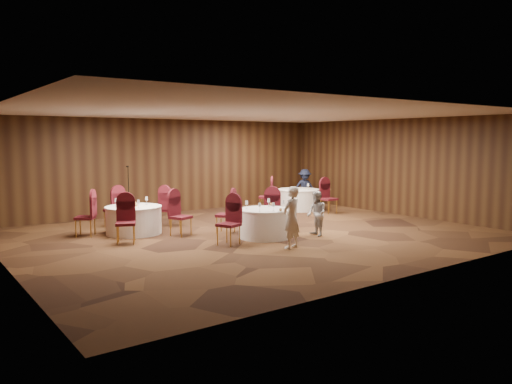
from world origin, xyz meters
TOP-DOWN VIEW (x-y plane):
  - ground at (0.00, 0.00)m, footprint 12.00×12.00m
  - room_shell at (0.00, 0.00)m, footprint 12.00×12.00m
  - table_main at (-0.04, -0.51)m, footprint 1.36×1.36m
  - table_left at (-2.56, 1.96)m, footprint 1.49×1.49m
  - table_right at (4.00, 2.86)m, footprint 1.52×1.52m
  - chairs_main at (-0.31, 0.05)m, footprint 2.89×2.01m
  - chairs_left at (-2.50, 1.97)m, footprint 3.13×3.03m
  - chairs_right at (3.59, 2.47)m, footprint 2.03×2.37m
  - tabletop_main at (0.12, -0.63)m, footprint 1.04×1.10m
  - tabletop_left at (-2.56, 1.96)m, footprint 0.88×0.77m
  - tabletop_right at (4.22, 2.58)m, footprint 0.08×0.08m
  - mic_stand at (-1.79, 4.22)m, footprint 0.24×0.24m
  - woman_a at (-0.31, -1.90)m, footprint 0.59×0.46m
  - woman_b at (1.18, -1.14)m, footprint 0.57×0.67m
  - man_c at (4.93, 3.56)m, footprint 1.03×0.86m

SIDE VIEW (x-z plane):
  - ground at x=0.00m, z-range 0.00..0.00m
  - table_main at x=-0.04m, z-range 0.01..0.75m
  - table_left at x=-2.56m, z-range 0.01..0.75m
  - table_right at x=4.00m, z-range 0.01..0.75m
  - chairs_main at x=-0.31m, z-range 0.00..1.00m
  - chairs_left at x=-2.50m, z-range 0.00..1.00m
  - chairs_right at x=3.59m, z-range 0.00..1.00m
  - mic_stand at x=-1.79m, z-range -0.35..1.36m
  - woman_b at x=1.18m, z-range 0.00..1.18m
  - man_c at x=4.93m, z-range 0.00..1.39m
  - woman_a at x=-0.31m, z-range 0.00..1.44m
  - tabletop_left at x=-2.56m, z-range 0.71..0.93m
  - tabletop_main at x=0.12m, z-range 0.74..0.95m
  - tabletop_right at x=4.22m, z-range 0.79..1.01m
  - room_shell at x=0.00m, z-range -4.04..7.96m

